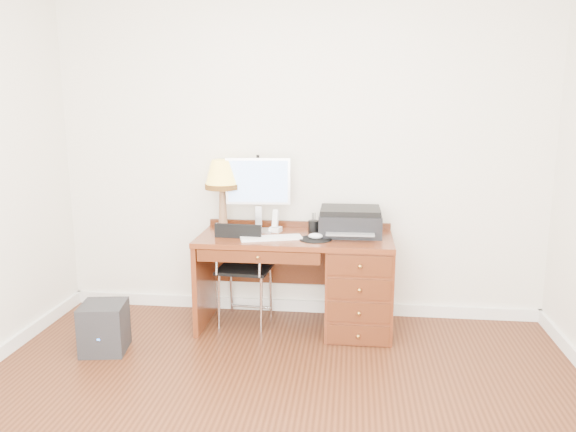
# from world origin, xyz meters

# --- Properties ---
(ground) EXTENTS (4.00, 4.00, 0.00)m
(ground) POSITION_xyz_m (0.00, 0.00, 0.00)
(ground) COLOR #3B1B0D
(ground) RESTS_ON ground
(room_shell) EXTENTS (4.00, 4.00, 4.00)m
(room_shell) POSITION_xyz_m (0.00, 0.63, 0.05)
(room_shell) COLOR silver
(room_shell) RESTS_ON ground
(desk) EXTENTS (1.50, 0.67, 0.75)m
(desk) POSITION_xyz_m (0.32, 1.40, 0.41)
(desk) COLOR maroon
(desk) RESTS_ON ground
(monitor) EXTENTS (0.51, 0.18, 0.59)m
(monitor) POSITION_xyz_m (-0.31, 1.54, 1.12)
(monitor) COLOR silver
(monitor) RESTS_ON desk
(keyboard) EXTENTS (0.48, 0.26, 0.02)m
(keyboard) POSITION_xyz_m (-0.17, 1.28, 0.76)
(keyboard) COLOR white
(keyboard) RESTS_ON desk
(mouse_pad) EXTENTS (0.25, 0.25, 0.05)m
(mouse_pad) POSITION_xyz_m (0.17, 1.30, 0.76)
(mouse_pad) COLOR black
(mouse_pad) RESTS_ON desk
(printer) EXTENTS (0.48, 0.38, 0.21)m
(printer) POSITION_xyz_m (0.42, 1.50, 0.85)
(printer) COLOR black
(printer) RESTS_ON desk
(leg_lamp) EXTENTS (0.28, 0.28, 0.57)m
(leg_lamp) POSITION_xyz_m (-0.60, 1.54, 1.17)
(leg_lamp) COLOR black
(leg_lamp) RESTS_ON desk
(phone) EXTENTS (0.10, 0.10, 0.18)m
(phone) POSITION_xyz_m (-0.17, 1.52, 0.80)
(phone) COLOR white
(phone) RESTS_ON desk
(pen_cup) EXTENTS (0.08, 0.08, 0.10)m
(pen_cup) POSITION_xyz_m (0.13, 1.51, 0.80)
(pen_cup) COLOR black
(pen_cup) RESTS_ON desk
(chair) EXTENTS (0.43, 0.43, 0.86)m
(chair) POSITION_xyz_m (-0.41, 1.40, 0.52)
(chair) COLOR black
(chair) RESTS_ON ground
(equipment_box) EXTENTS (0.35, 0.35, 0.36)m
(equipment_box) POSITION_xyz_m (-1.32, 0.80, 0.18)
(equipment_box) COLOR black
(equipment_box) RESTS_ON ground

